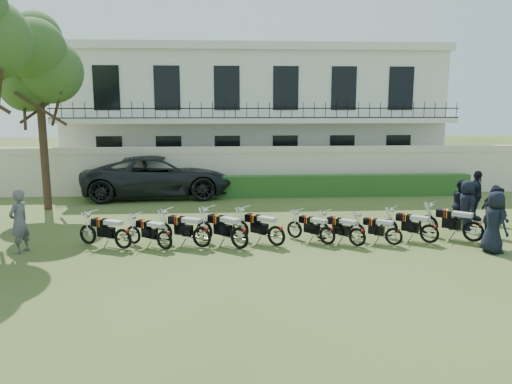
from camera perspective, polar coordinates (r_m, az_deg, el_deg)
The scene contains 23 objects.
ground at distance 16.46m, azimuth 2.28°, elevation -5.22°, with size 100.00×100.00×0.00m, color #3B481D.
perimeter_wall at distance 24.06m, azimuth 0.35°, elevation 2.53°, with size 30.00×0.35×2.30m.
hedge at distance 23.46m, azimuth 2.92°, elevation 0.67°, with size 18.00×0.60×1.00m, color #1D4B1A.
building at distance 29.80m, azimuth -0.45°, elevation 8.90°, with size 20.40×9.60×7.40m.
tree_west_near at distance 22.08m, azimuth -23.61°, elevation 13.29°, with size 3.40×3.20×7.90m.
motorcycle_0 at distance 15.51m, azimuth -14.97°, elevation -4.65°, with size 1.79×0.99×1.07m.
motorcycle_1 at distance 15.20m, azimuth -10.42°, elevation -4.91°, with size 1.58×1.05×0.99m.
motorcycle_2 at distance 15.22m, azimuth -6.22°, elevation -4.57°, with size 1.84×1.06×1.11m.
motorcycle_3 at distance 14.99m, azimuth -1.89°, elevation -4.68°, with size 1.66×1.43×1.14m.
motorcycle_4 at distance 15.30m, azimuth 2.35°, elevation -4.46°, with size 1.63×1.32×1.09m.
motorcycle_5 at distance 15.63m, azimuth 8.17°, elevation -4.45°, with size 1.39×1.24×0.97m.
motorcycle_6 at distance 15.59m, azimuth 11.53°, elevation -4.57°, with size 1.42×1.26×0.99m.
motorcycle_7 at distance 15.98m, azimuth 15.51°, elevation -4.45°, with size 1.49×1.02×0.94m.
motorcycle_8 at distance 16.52m, azimuth 19.24°, elevation -4.02°, with size 1.57×1.23×1.04m.
motorcycle_9 at distance 17.17m, azimuth 23.62°, elevation -3.63°, with size 1.64×1.46×1.14m.
suv at distance 23.85m, azimuth -11.03°, elevation 1.78°, with size 3.20×6.94×1.93m, color black.
inspector at distance 16.20m, azimuth -25.45°, elevation -3.06°, with size 0.68×0.45×1.88m, color slate.
officer_0 at distance 16.20m, azimuth 25.58°, elevation -3.13°, with size 0.90×0.59×1.84m, color black.
officer_1 at distance 16.82m, azimuth 25.68°, elevation -2.59°, with size 0.92×0.72×1.89m, color black.
officer_2 at distance 18.15m, azimuth 25.55°, elevation -1.97°, with size 1.01×0.42×1.73m, color black.
officer_3 at distance 18.59m, azimuth 22.90°, elevation -1.46°, with size 0.86×0.56×1.76m, color black.
officer_4 at distance 19.01m, azimuth 22.43°, elevation -1.24°, with size 0.84×0.65×1.72m, color black.
officer_5 at distance 20.45m, azimuth 23.87°, elevation -0.36°, with size 1.10×0.46×1.88m, color black.
Camera 1 is at (-1.65, -15.79, 4.36)m, focal length 35.00 mm.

